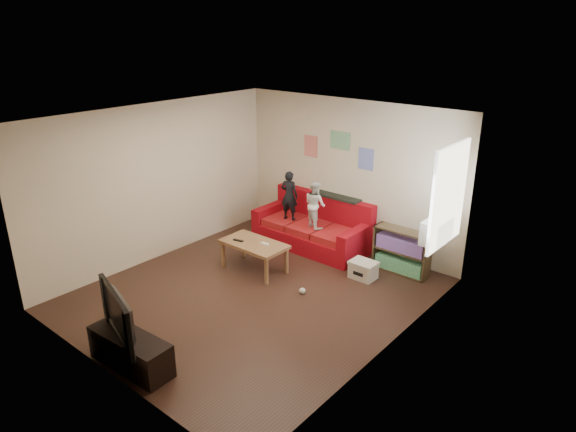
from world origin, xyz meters
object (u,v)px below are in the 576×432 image
Objects in this scene: child_b at (315,204)px; bookshelf at (401,254)px; child_a at (289,196)px; file_box at (363,270)px; television at (126,313)px; tv_stand at (131,351)px; sofa at (314,229)px; coffee_table at (254,246)px.

child_b reaches higher than bookshelf.
bookshelf is at bearing 171.27° from child_a.
television reaches higher than file_box.
child_a is 1.08× the size of child_b.
bookshelf reaches higher than tv_stand.
tv_stand is at bearing -83.19° from sofa.
file_box is 3.92m from television.
child_b reaches higher than sofa.
child_b is 1.41m from coffee_table.
child_a is at bearing 120.35° from television.
television is at bearing -83.19° from sofa.
bookshelf is at bearing 37.83° from coffee_table.
file_box is at bearing -121.81° from bookshelf.
bookshelf is 0.87× the size of television.
tv_stand is 1.06× the size of television.
child_b reaches higher than coffee_table.
sofa is 1.94× the size of coffee_table.
child_a reaches higher than tv_stand.
tv_stand is at bearing -103.69° from file_box.
coffee_table is 1.02× the size of television.
sofa is 2.27× the size of bookshelf.
television reaches higher than coffee_table.
child_b is at bearing 112.29° from television.
sofa is 2.48× the size of child_b.
sofa is 1.86× the size of tv_stand.
child_b is at bearing 92.02° from tv_stand.
tv_stand is (0.52, -4.32, -0.10)m from sofa.
bookshelf is at bearing 0.77° from sofa.
bookshelf is (2.25, 0.20, -0.58)m from child_a.
sofa is 1.79m from bookshelf.
child_a is 2.19× the size of file_box.
child_a reaches higher than coffee_table.
child_a reaches higher than child_b.
child_b reaches higher than file_box.
sofa is at bearing 158.77° from file_box.
sofa reaches higher than bookshelf.
bookshelf is at bearing 70.56° from tv_stand.
television is (0.97, -4.15, -0.17)m from child_a.
coffee_table is at bearing -149.70° from file_box.
bookshelf is 4.53m from tv_stand.
file_box is at bearing -177.11° from child_b.
child_a is 4.32m from tv_stand.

